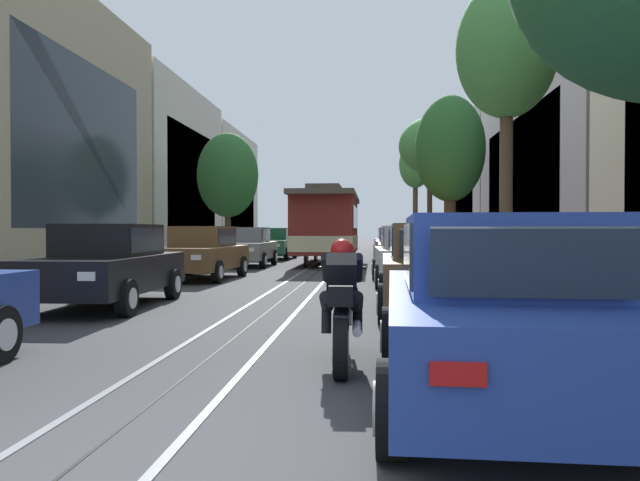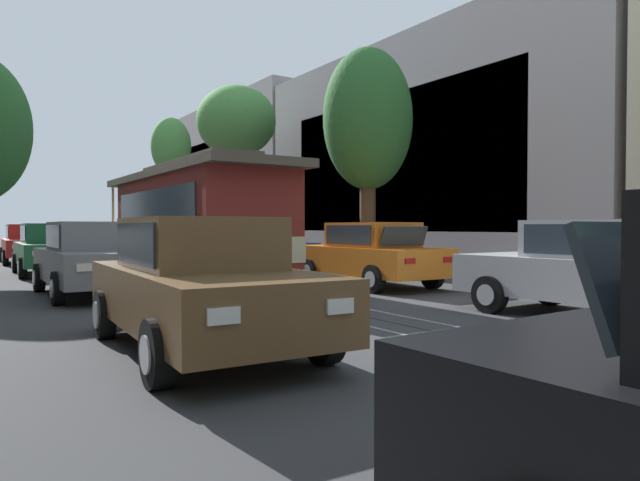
{
  "view_description": "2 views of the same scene",
  "coord_description": "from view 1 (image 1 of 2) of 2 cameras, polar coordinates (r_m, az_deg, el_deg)",
  "views": [
    {
      "loc": [
        1.83,
        -3.1,
        1.46
      ],
      "look_at": [
        -0.19,
        21.55,
        1.05
      ],
      "focal_mm": 34.22,
      "sensor_mm": 36.0,
      "label": 1
    },
    {
      "loc": [
        -5.66,
        8.35,
        1.47
      ],
      "look_at": [
        0.55,
        17.83,
        1.2
      ],
      "focal_mm": 31.74,
      "sensor_mm": 36.0,
      "label": 2
    }
  ],
  "objects": [
    {
      "name": "street_tree_kerb_right_mid",
      "position": [
        25.59,
        12.08,
        8.23
      ],
      "size": [
        2.83,
        2.6,
        6.96
      ],
      "color": "#4C3826",
      "rests_on": "ground"
    },
    {
      "name": "street_tree_kerb_right_fourth",
      "position": [
        35.44,
        10.23,
        8.66
      ],
      "size": [
        3.51,
        3.83,
        7.85
      ],
      "color": "#4C3826",
      "rests_on": "ground"
    },
    {
      "name": "pedestrian_on_left_pavement",
      "position": [
        12.43,
        27.1,
        -1.51
      ],
      "size": [
        0.55,
        0.32,
        1.68
      ],
      "color": "#282D38",
      "rests_on": "ground"
    },
    {
      "name": "parked_car_blue_near_right",
      "position": [
        5.31,
        16.31,
        -6.26
      ],
      "size": [
        2.1,
        4.4,
        1.58
      ],
      "color": "#233D93",
      "rests_on": "ground"
    },
    {
      "name": "parked_car_black_second_left",
      "position": [
        12.35,
        -19.23,
        -2.17
      ],
      "size": [
        2.09,
        4.4,
        1.58
      ],
      "color": "black",
      "rests_on": "ground"
    },
    {
      "name": "parked_car_maroon_sixth_right",
      "position": [
        33.49,
        6.81,
        -0.18
      ],
      "size": [
        2.13,
        4.42,
        1.58
      ],
      "color": "maroon",
      "rests_on": "ground"
    },
    {
      "name": "parked_car_green_fifth_left",
      "position": [
        31.16,
        -4.34,
        -0.26
      ],
      "size": [
        2.07,
        4.39,
        1.58
      ],
      "color": "#1E6038",
      "rests_on": "ground"
    },
    {
      "name": "ground_plane",
      "position": [
        24.96,
        0.46,
        -2.4
      ],
      "size": [
        160.0,
        160.0,
        0.0
      ],
      "primitive_type": "plane",
      "color": "#38383A"
    },
    {
      "name": "street_tree_kerb_left_second",
      "position": [
        30.45,
        -8.63,
        6.03
      ],
      "size": [
        3.02,
        2.58,
        6.25
      ],
      "color": "#4C3826",
      "rests_on": "ground"
    },
    {
      "name": "cable_car_trolley",
      "position": [
        26.4,
        0.7,
        1.39
      ],
      "size": [
        2.61,
        9.14,
        3.28
      ],
      "color": "maroon",
      "rests_on": "ground"
    },
    {
      "name": "parked_car_brown_second_right",
      "position": [
        10.87,
        10.66,
        -2.55
      ],
      "size": [
        2.06,
        4.39,
        1.58
      ],
      "color": "brown",
      "rests_on": "ground"
    },
    {
      "name": "parked_car_red_sixth_left",
      "position": [
        37.6,
        -2.69,
        -0.05
      ],
      "size": [
        2.09,
        4.4,
        1.58
      ],
      "color": "red",
      "rests_on": "ground"
    },
    {
      "name": "building_facade_left",
      "position": [
        30.97,
        -19.93,
        6.74
      ],
      "size": [
        5.93,
        54.06,
        10.2
      ],
      "color": "gray",
      "rests_on": "ground"
    },
    {
      "name": "motorcycle_with_rider",
      "position": [
        6.69,
        2.08,
        -6.03
      ],
      "size": [
        0.56,
        1.99,
        1.37
      ],
      "color": "black",
      "rests_on": "ground"
    },
    {
      "name": "parked_car_silver_mid_right",
      "position": [
        16.58,
        8.43,
        -1.34
      ],
      "size": [
        2.06,
        4.39,
        1.58
      ],
      "color": "#B7B7BC",
      "rests_on": "ground"
    },
    {
      "name": "parked_car_blue_fifth_right",
      "position": [
        28.16,
        7.08,
        -0.4
      ],
      "size": [
        2.02,
        4.37,
        1.58
      ],
      "color": "#233D93",
      "rests_on": "ground"
    },
    {
      "name": "parked_car_brown_mid_left",
      "position": [
        18.55,
        -10.94,
        -1.11
      ],
      "size": [
        2.14,
        4.42,
        1.58
      ],
      "color": "brown",
      "rests_on": "ground"
    },
    {
      "name": "parked_car_orange_fourth_right",
      "position": [
        22.53,
        7.76,
        -0.73
      ],
      "size": [
        2.03,
        4.37,
        1.58
      ],
      "color": "orange",
      "rests_on": "ground"
    },
    {
      "name": "parked_car_grey_fourth_left",
      "position": [
        24.84,
        -6.8,
        -0.58
      ],
      "size": [
        2.0,
        4.36,
        1.58
      ],
      "color": "slate",
      "rests_on": "ground"
    },
    {
      "name": "trolley_track_rails",
      "position": [
        28.38,
        0.97,
        -1.98
      ],
      "size": [
        1.14,
        62.36,
        0.01
      ],
      "color": "gray",
      "rests_on": "ground"
    },
    {
      "name": "street_tree_kerb_right_second",
      "position": [
        16.41,
        17.06,
        16.53
      ],
      "size": [
        2.48,
        2.47,
        7.68
      ],
      "color": "brown",
      "rests_on": "ground"
    },
    {
      "name": "building_facade_right",
      "position": [
        29.8,
        22.44,
        6.67
      ],
      "size": [
        5.55,
        54.06,
        9.4
      ],
      "color": "#BCAD93",
      "rests_on": "ground"
    },
    {
      "name": "street_tree_kerb_right_far",
      "position": [
        43.72,
        8.91,
        6.88
      ],
      "size": [
        2.28,
        2.18,
        7.77
      ],
      "color": "brown",
      "rests_on": "ground"
    }
  ]
}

